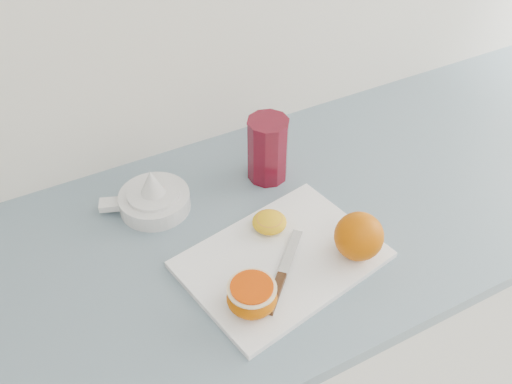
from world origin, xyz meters
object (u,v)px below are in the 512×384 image
(cutting_board, at_px, (282,260))
(half_orange, at_px, (252,296))
(counter, at_px, (237,364))
(citrus_juicer, at_px, (153,198))
(red_tumbler, at_px, (268,151))

(cutting_board, xyz_separation_m, half_orange, (-0.10, -0.07, 0.03))
(counter, distance_m, citrus_juicer, 0.50)
(counter, bearing_deg, red_tumbler, 40.57)
(counter, distance_m, cutting_board, 0.46)
(cutting_board, bearing_deg, counter, 117.16)
(half_orange, bearing_deg, cutting_board, 35.60)
(half_orange, relative_size, red_tumbler, 0.60)
(cutting_board, xyz_separation_m, red_tumbler, (0.09, 0.22, 0.06))
(half_orange, bearing_deg, citrus_juicer, 100.11)
(counter, height_order, red_tumbler, red_tumbler)
(red_tumbler, bearing_deg, citrus_juicer, 175.75)
(red_tumbler, bearing_deg, half_orange, -122.99)
(counter, height_order, citrus_juicer, citrus_juicer)
(counter, distance_m, red_tumbler, 0.54)
(counter, distance_m, half_orange, 0.51)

